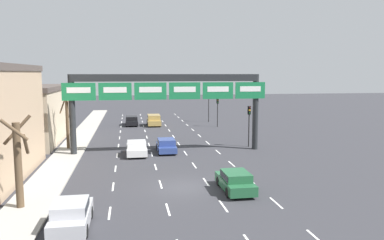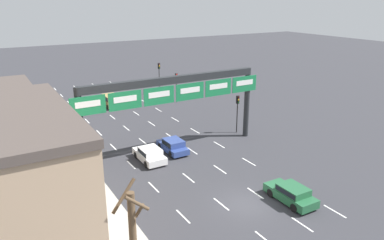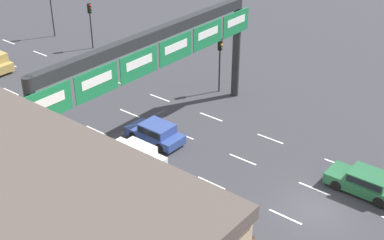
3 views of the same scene
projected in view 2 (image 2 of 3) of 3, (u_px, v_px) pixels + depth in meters
The scene contains 14 objects.
ground_plane at pixel (247, 204), 28.20m from camera, with size 220.00×220.00×0.00m, color #333338.
lane_dashes at pixel (167, 146), 39.27m from camera, with size 10.02×67.00×0.01m.
sign_gantry at pixel (174, 94), 35.98m from camera, with size 19.77×0.70×7.73m.
building_near at pixel (6, 180), 22.76m from camera, with size 8.35×14.05×8.49m.
suv_gold at pixel (111, 100), 53.25m from camera, with size 1.97×3.99×1.67m.
car_green at pixel (291, 193), 28.35m from camera, with size 1.83×4.22×1.36m.
car_blue at pixel (173, 145), 37.52m from camera, with size 1.81×3.99×1.37m.
car_white at pixel (150, 154), 35.41m from camera, with size 1.92×4.07×1.37m.
car_black at pixel (86, 103), 52.53m from camera, with size 1.85×4.50×1.41m.
traffic_light_near_gantry at pixel (238, 106), 42.23m from camera, with size 0.30×0.35×4.37m.
traffic_light_mid_block at pixel (176, 82), 54.70m from camera, with size 0.30×0.35×4.34m.
traffic_light_far_end at pixel (159, 72), 59.08m from camera, with size 0.30×0.35×5.04m.
tree_bare_closest at pixel (64, 129), 34.52m from camera, with size 1.49×1.47×5.80m.
tree_bare_second at pixel (133, 227), 20.39m from camera, with size 1.75×1.79×5.29m.
Camera 2 is at (-16.06, -19.33, 14.87)m, focal length 35.00 mm.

